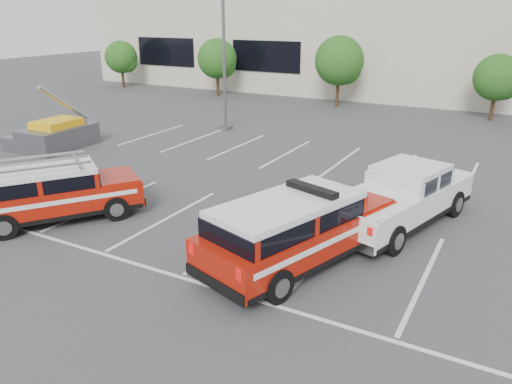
{
  "coord_description": "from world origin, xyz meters",
  "views": [
    {
      "loc": [
        7.03,
        -11.64,
        6.31
      ],
      "look_at": [
        0.01,
        1.08,
        1.05
      ],
      "focal_mm": 35.0,
      "sensor_mm": 36.0,
      "label": 1
    }
  ],
  "objects_px": {
    "light_pole_left": "(224,34)",
    "fire_chief_suv": "(298,234)",
    "tree_mid_left": "(341,62)",
    "utility_rig": "(56,135)",
    "convention_building": "(445,33)",
    "ladder_suv": "(54,196)",
    "tree_mid_right": "(499,79)",
    "white_pickup": "(400,202)",
    "tree_left": "(218,60)",
    "tree_far_left": "(122,58)"
  },
  "relations": [
    {
      "from": "light_pole_left",
      "to": "utility_rig",
      "type": "height_order",
      "value": "light_pole_left"
    },
    {
      "from": "fire_chief_suv",
      "to": "utility_rig",
      "type": "bearing_deg",
      "value": 179.11
    },
    {
      "from": "tree_left",
      "to": "tree_far_left",
      "type": "bearing_deg",
      "value": -180.0
    },
    {
      "from": "tree_left",
      "to": "tree_mid_right",
      "type": "bearing_deg",
      "value": -0.0
    },
    {
      "from": "convention_building",
      "to": "ladder_suv",
      "type": "relative_size",
      "value": 11.34
    },
    {
      "from": "utility_rig",
      "to": "fire_chief_suv",
      "type": "bearing_deg",
      "value": -20.86
    },
    {
      "from": "ladder_suv",
      "to": "tree_left",
      "type": "bearing_deg",
      "value": 145.84
    },
    {
      "from": "convention_building",
      "to": "utility_rig",
      "type": "height_order",
      "value": "convention_building"
    },
    {
      "from": "fire_chief_suv",
      "to": "convention_building",
      "type": "bearing_deg",
      "value": 111.52
    },
    {
      "from": "ladder_suv",
      "to": "utility_rig",
      "type": "xyz_separation_m",
      "value": [
        -7.31,
        6.26,
        -0.17
      ]
    },
    {
      "from": "tree_left",
      "to": "utility_rig",
      "type": "height_order",
      "value": "tree_left"
    },
    {
      "from": "tree_mid_right",
      "to": "tree_left",
      "type": "bearing_deg",
      "value": 180.0
    },
    {
      "from": "convention_building",
      "to": "tree_mid_left",
      "type": "distance_m",
      "value": 11.19
    },
    {
      "from": "tree_far_left",
      "to": "utility_rig",
      "type": "distance_m",
      "value": 21.23
    },
    {
      "from": "fire_chief_suv",
      "to": "ladder_suv",
      "type": "relative_size",
      "value": 1.17
    },
    {
      "from": "tree_left",
      "to": "fire_chief_suv",
      "type": "bearing_deg",
      "value": -52.98
    },
    {
      "from": "tree_mid_left",
      "to": "light_pole_left",
      "type": "distance_m",
      "value": 10.73
    },
    {
      "from": "tree_far_left",
      "to": "ladder_suv",
      "type": "xyz_separation_m",
      "value": [
        19.13,
        -23.79,
        -1.7
      ]
    },
    {
      "from": "light_pole_left",
      "to": "white_pickup",
      "type": "distance_m",
      "value": 15.51
    },
    {
      "from": "tree_mid_left",
      "to": "ladder_suv",
      "type": "relative_size",
      "value": 0.92
    },
    {
      "from": "convention_building",
      "to": "ladder_suv",
      "type": "height_order",
      "value": "convention_building"
    },
    {
      "from": "light_pole_left",
      "to": "fire_chief_suv",
      "type": "distance_m",
      "value": 16.89
    },
    {
      "from": "tree_far_left",
      "to": "convention_building",
      "type": "bearing_deg",
      "value": 21.37
    },
    {
      "from": "convention_building",
      "to": "utility_rig",
      "type": "xyz_separation_m",
      "value": [
        -13.27,
        -27.35,
        -4.09
      ]
    },
    {
      "from": "tree_mid_left",
      "to": "ladder_suv",
      "type": "distance_m",
      "value": 23.91
    },
    {
      "from": "tree_left",
      "to": "tree_mid_right",
      "type": "xyz_separation_m",
      "value": [
        20.0,
        -0.0,
        -0.27
      ]
    },
    {
      "from": "fire_chief_suv",
      "to": "tree_mid_right",
      "type": "bearing_deg",
      "value": 100.77
    },
    {
      "from": "tree_mid_right",
      "to": "white_pickup",
      "type": "height_order",
      "value": "tree_mid_right"
    },
    {
      "from": "tree_left",
      "to": "tree_mid_left",
      "type": "relative_size",
      "value": 0.91
    },
    {
      "from": "tree_mid_left",
      "to": "convention_building",
      "type": "bearing_deg",
      "value": 62.6
    },
    {
      "from": "tree_mid_left",
      "to": "white_pickup",
      "type": "xyz_separation_m",
      "value": [
        8.87,
        -18.86,
        -2.31
      ]
    },
    {
      "from": "fire_chief_suv",
      "to": "tree_mid_left",
      "type": "bearing_deg",
      "value": 125.35
    },
    {
      "from": "light_pole_left",
      "to": "fire_chief_suv",
      "type": "relative_size",
      "value": 1.65
    },
    {
      "from": "fire_chief_suv",
      "to": "utility_rig",
      "type": "xyz_separation_m",
      "value": [
        -15.34,
        5.22,
        -0.21
      ]
    },
    {
      "from": "tree_left",
      "to": "fire_chief_suv",
      "type": "height_order",
      "value": "tree_left"
    },
    {
      "from": "tree_mid_left",
      "to": "fire_chief_suv",
      "type": "xyz_separation_m",
      "value": [
        7.16,
        -22.75,
        -2.2
      ]
    },
    {
      "from": "convention_building",
      "to": "ladder_suv",
      "type": "bearing_deg",
      "value": -100.06
    },
    {
      "from": "tree_mid_right",
      "to": "white_pickup",
      "type": "xyz_separation_m",
      "value": [
        -1.13,
        -18.86,
        -1.77
      ]
    },
    {
      "from": "convention_building",
      "to": "tree_mid_left",
      "type": "bearing_deg",
      "value": -117.4
    },
    {
      "from": "light_pole_left",
      "to": "tree_mid_left",
      "type": "bearing_deg",
      "value": 72.9
    },
    {
      "from": "utility_rig",
      "to": "ladder_suv",
      "type": "bearing_deg",
      "value": -42.63
    },
    {
      "from": "convention_building",
      "to": "light_pole_left",
      "type": "distance_m",
      "value": 21.49
    },
    {
      "from": "light_pole_left",
      "to": "fire_chief_suv",
      "type": "height_order",
      "value": "light_pole_left"
    },
    {
      "from": "tree_left",
      "to": "ladder_suv",
      "type": "bearing_deg",
      "value": -69.01
    },
    {
      "from": "light_pole_left",
      "to": "white_pickup",
      "type": "relative_size",
      "value": 1.62
    },
    {
      "from": "tree_far_left",
      "to": "light_pole_left",
      "type": "xyz_separation_m",
      "value": [
        16.91,
        -10.05,
        2.68
      ]
    },
    {
      "from": "tree_far_left",
      "to": "fire_chief_suv",
      "type": "xyz_separation_m",
      "value": [
        27.16,
        -22.75,
        -1.66
      ]
    },
    {
      "from": "white_pickup",
      "to": "utility_rig",
      "type": "height_order",
      "value": "utility_rig"
    },
    {
      "from": "tree_mid_left",
      "to": "light_pole_left",
      "type": "xyz_separation_m",
      "value": [
        -3.09,
        -10.05,
        2.14
      ]
    },
    {
      "from": "tree_far_left",
      "to": "white_pickup",
      "type": "relative_size",
      "value": 0.63
    }
  ]
}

